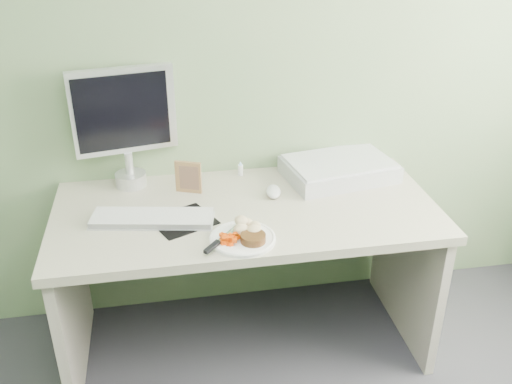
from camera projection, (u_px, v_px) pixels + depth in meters
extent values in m
plane|color=gray|center=(231.00, 38.00, 2.42)|extent=(3.50, 0.00, 3.50)
cube|color=beige|center=(246.00, 212.00, 2.39)|extent=(1.60, 0.75, 0.04)
cube|color=#B2A798|center=(72.00, 301.00, 2.44)|extent=(0.04, 0.70, 0.69)
cube|color=#B2A798|center=(406.00, 266.00, 2.68)|extent=(0.04, 0.70, 0.69)
cylinder|color=white|center=(243.00, 239.00, 2.15)|extent=(0.25, 0.25, 0.01)
cylinder|color=black|center=(253.00, 238.00, 2.12)|extent=(0.10, 0.10, 0.03)
ellipsoid|color=tan|center=(247.00, 223.00, 2.18)|extent=(0.12, 0.09, 0.06)
cube|color=#D63E04|center=(230.00, 238.00, 2.11)|extent=(0.06, 0.06, 0.04)
cube|color=silver|center=(229.00, 234.00, 2.15)|extent=(0.10, 0.11, 0.01)
cube|color=black|center=(212.00, 247.00, 2.07)|extent=(0.07, 0.08, 0.02)
cube|color=black|center=(183.00, 221.00, 2.28)|extent=(0.29, 0.28, 0.00)
cube|color=white|center=(152.00, 218.00, 2.27)|extent=(0.50, 0.23, 0.02)
ellipsoid|color=white|center=(273.00, 192.00, 2.47)|extent=(0.08, 0.12, 0.04)
cube|color=olive|center=(188.00, 177.00, 2.47)|extent=(0.11, 0.05, 0.15)
cylinder|color=white|center=(240.00, 170.00, 2.65)|extent=(0.02, 0.02, 0.05)
cone|color=#98C0F3|center=(240.00, 163.00, 2.63)|extent=(0.02, 0.02, 0.02)
cube|color=#AEB0B5|center=(339.00, 170.00, 2.62)|extent=(0.53, 0.40, 0.08)
cylinder|color=silver|center=(131.00, 179.00, 2.55)|extent=(0.14, 0.14, 0.06)
cylinder|color=silver|center=(129.00, 163.00, 2.52)|extent=(0.04, 0.04, 0.10)
cube|color=silver|center=(124.00, 111.00, 2.43)|extent=(0.44, 0.12, 0.37)
cube|color=black|center=(123.00, 112.00, 2.41)|extent=(0.39, 0.08, 0.32)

